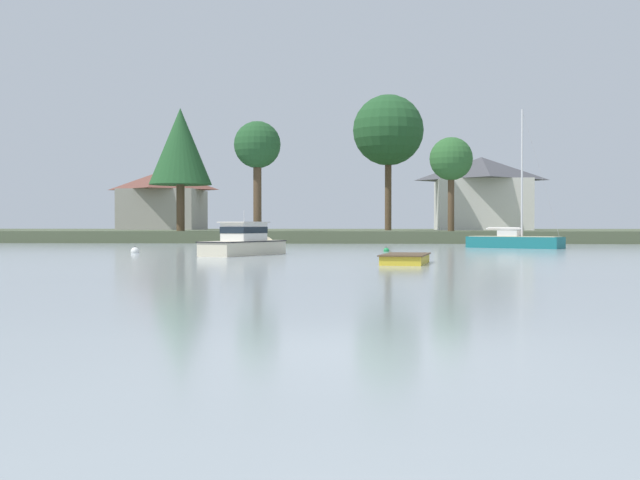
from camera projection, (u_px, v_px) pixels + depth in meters
name	position (u px, v px, depth m)	size (l,w,h in m)	color
ground_plane	(358.00, 351.00, 9.85)	(400.00, 400.00, 0.00)	#939EA3
far_shore_bank	(379.00, 234.00, 98.36)	(177.16, 58.79, 1.07)	#4C563D
sailboat_teal	(514.00, 245.00, 55.49)	(6.45, 5.00, 10.08)	#196B70
dinghy_yellow	(405.00, 260.00, 32.65)	(2.28, 4.08, 0.55)	gold
cruiser_cream	(249.00, 247.00, 42.58)	(4.24, 6.58, 3.02)	beige
mooring_buoy_white	(135.00, 251.00, 45.61)	(0.48, 0.48, 0.53)	white
mooring_buoy_green	(386.00, 251.00, 48.05)	(0.34, 0.34, 0.39)	#1E8C47
shore_tree_right	(178.00, 177.00, 100.08)	(5.03, 5.03, 9.65)	brown
shore_tree_center	(257.00, 147.00, 71.77)	(4.20, 4.20, 9.83)	brown
shore_tree_inland_b	(388.00, 131.00, 82.50)	(7.27, 7.27, 13.95)	brown
shore_tree_inland_c	(180.00, 147.00, 72.91)	(5.69, 5.69, 11.18)	brown
shore_tree_center_left	(451.00, 160.00, 71.29)	(3.84, 3.84, 8.35)	brown
cottage_behind_trees	(163.00, 199.00, 99.94)	(10.06, 9.65, 7.36)	#9E998E
cottage_hillside	(481.00, 192.00, 90.03)	(10.69, 10.64, 8.18)	silver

